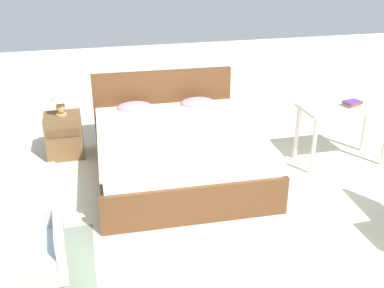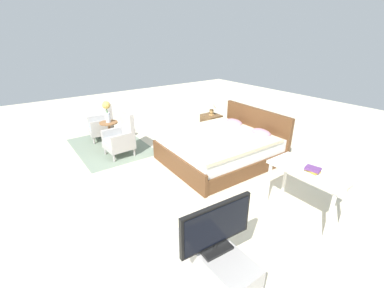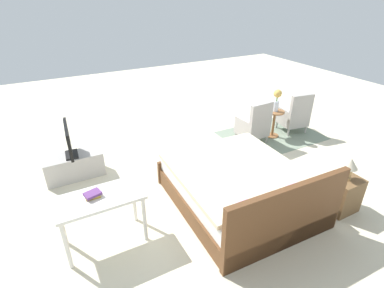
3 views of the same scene
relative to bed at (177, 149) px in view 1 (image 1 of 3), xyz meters
name	(u,v)px [view 1 (image 1 of 3)]	position (x,y,z in m)	size (l,w,h in m)	color
ground_plane	(194,213)	(-0.02, -0.90, -0.30)	(16.00, 16.00, 0.00)	beige
bed	(177,149)	(0.00, 0.00, 0.00)	(1.87, 2.17, 0.96)	brown
armchair_by_window_right	(28,242)	(-1.49, -1.54, 0.09)	(0.57, 0.57, 0.92)	#ADA8A3
nightstand	(64,135)	(-1.26, 0.78, -0.03)	(0.44, 0.41, 0.54)	brown
table_lamp	(59,98)	(-1.26, 0.78, 0.46)	(0.22, 0.22, 0.33)	tan
vanity_desk	(344,114)	(1.97, -0.20, 0.32)	(1.04, 0.52, 0.72)	silver
book_stack	(352,103)	(2.03, -0.24, 0.46)	(0.22, 0.18, 0.06)	#B79333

